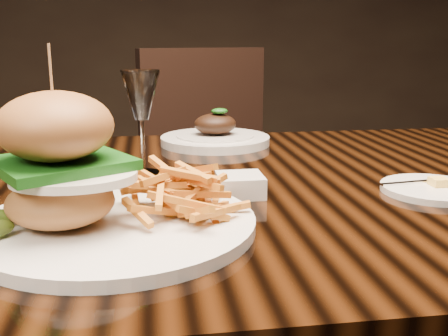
{
  "coord_description": "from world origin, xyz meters",
  "views": [
    {
      "loc": [
        -0.11,
        -0.82,
        0.98
      ],
      "look_at": [
        -0.01,
        -0.14,
        0.81
      ],
      "focal_mm": 42.0,
      "sensor_mm": 36.0,
      "label": 1
    }
  ],
  "objects": [
    {
      "name": "burger_plate",
      "position": [
        -0.16,
        -0.2,
        0.81
      ],
      "size": [
        0.34,
        0.34,
        0.23
      ],
      "rotation": [
        0.0,
        0.0,
        0.3
      ],
      "color": "silver",
      "rests_on": "dining_table"
    },
    {
      "name": "water_tumbler",
      "position": [
        -0.27,
        -0.04,
        0.8
      ],
      "size": [
        0.07,
        0.07,
        0.1
      ],
      "primitive_type": "cylinder",
      "color": "white",
      "rests_on": "dining_table"
    },
    {
      "name": "chair_far",
      "position": [
        0.12,
        0.89,
        0.54
      ],
      "size": [
        0.58,
        0.58,
        0.95
      ],
      "rotation": [
        0.0,
        0.0,
        0.31
      ],
      "color": "black",
      "rests_on": "ground"
    },
    {
      "name": "far_dish",
      "position": [
        0.04,
        0.32,
        0.77
      ],
      "size": [
        0.24,
        0.24,
        0.08
      ],
      "rotation": [
        0.0,
        0.0,
        0.28
      ],
      "color": "silver",
      "rests_on": "dining_table"
    },
    {
      "name": "dining_table",
      "position": [
        0.0,
        0.0,
        0.67
      ],
      "size": [
        1.6,
        0.9,
        0.75
      ],
      "color": "black",
      "rests_on": "ground"
    },
    {
      "name": "wine_glass",
      "position": [
        -0.12,
        0.07,
        0.88
      ],
      "size": [
        0.07,
        0.07,
        0.18
      ],
      "color": "white",
      "rests_on": "dining_table"
    },
    {
      "name": "side_saucer",
      "position": [
        0.32,
        -0.1,
        0.76
      ],
      "size": [
        0.16,
        0.16,
        0.02
      ],
      "rotation": [
        0.0,
        0.0,
        -0.4
      ],
      "color": "silver",
      "rests_on": "dining_table"
    },
    {
      "name": "ramekin",
      "position": [
        0.03,
        -0.08,
        0.77
      ],
      "size": [
        0.08,
        0.08,
        0.03
      ],
      "primitive_type": "cube",
      "rotation": [
        0.0,
        0.0,
        -0.3
      ],
      "color": "silver",
      "rests_on": "dining_table"
    }
  ]
}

